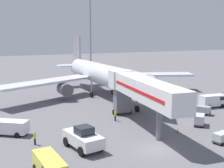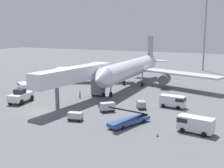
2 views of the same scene
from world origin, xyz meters
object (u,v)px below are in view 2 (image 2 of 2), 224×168
object	(u,v)px
baggage_cart_near_left	(141,104)
ground_crew_worker_midground	(16,92)
apron_light_mast	(206,12)
safety_cone_bravo	(158,134)
baggage_cart_outer_right	(107,107)
ground_crew_worker_foreground	(80,93)
baggage_cart_outer_left	(75,116)
service_van_near_right	(24,86)
airplane_at_gate	(133,68)
pushback_tug	(21,96)
service_van_far_left	(195,124)
service_van_mid_left	(173,101)
belt_loader_truck	(129,120)
safety_cone_alpha	(80,109)
jet_bridge	(77,76)

from	to	relation	value
baggage_cart_near_left	ground_crew_worker_midground	distance (m)	27.65
apron_light_mast	safety_cone_bravo	bearing A→B (deg)	-84.57
baggage_cart_near_left	baggage_cart_outer_right	xyz separation A→B (m)	(-4.48, -4.54, 0.10)
ground_crew_worker_foreground	ground_crew_worker_midground	distance (m)	13.88
baggage_cart_outer_left	ground_crew_worker_foreground	distance (m)	15.88
service_van_near_right	apron_light_mast	distance (m)	66.60
airplane_at_gate	ground_crew_worker_foreground	bearing A→B (deg)	-105.31
airplane_at_gate	pushback_tug	bearing A→B (deg)	-115.80
service_van_far_left	service_van_mid_left	xyz separation A→B (m)	(-6.24, 11.73, -0.02)
ground_crew_worker_foreground	apron_light_mast	size ratio (longest dim) A/B	0.06
airplane_at_gate	service_van_mid_left	size ratio (longest dim) A/B	9.50
pushback_tug	belt_loader_truck	size ratio (longest dim) A/B	0.79
belt_loader_truck	service_van_far_left	world-z (taller)	belt_loader_truck
baggage_cart_near_left	apron_light_mast	xyz separation A→B (m)	(0.46, 57.96, 19.42)
baggage_cart_near_left	belt_loader_truck	bearing A→B (deg)	-79.22
baggage_cart_near_left	ground_crew_worker_foreground	xyz separation A→B (m)	(-14.69, 2.31, 0.14)
baggage_cart_outer_left	baggage_cart_outer_right	xyz separation A→B (m)	(2.04, 6.76, 0.14)
service_van_mid_left	ground_crew_worker_midground	distance (m)	33.03
belt_loader_truck	ground_crew_worker_midground	distance (m)	29.94
safety_cone_alpha	airplane_at_gate	bearing A→B (deg)	91.92
service_van_near_right	service_van_mid_left	distance (m)	34.96
airplane_at_gate	pushback_tug	size ratio (longest dim) A/B	7.34
baggage_cart_outer_left	safety_cone_bravo	distance (m)	13.67
belt_loader_truck	baggage_cart_outer_left	world-z (taller)	belt_loader_truck
safety_cone_bravo	apron_light_mast	distance (m)	73.14
baggage_cart_outer_left	service_van_mid_left	bearing A→B (deg)	52.20
service_van_far_left	belt_loader_truck	bearing A→B (deg)	-173.47
service_van_near_right	service_van_mid_left	bearing A→B (deg)	2.47
airplane_at_gate	baggage_cart_near_left	xyz separation A→B (m)	(10.04, -19.32, -3.76)
service_van_far_left	apron_light_mast	xyz separation A→B (m)	(-10.67, 66.28, 18.93)
baggage_cart_near_left	service_van_near_right	bearing A→B (deg)	176.37
service_van_near_right	apron_light_mast	bearing A→B (deg)	61.46
pushback_tug	service_van_far_left	bearing A→B (deg)	-2.97
baggage_cart_near_left	ground_crew_worker_midground	size ratio (longest dim) A/B	1.51
ground_crew_worker_midground	pushback_tug	bearing A→B (deg)	-35.20
baggage_cart_near_left	jet_bridge	bearing A→B (deg)	-173.08
service_van_far_left	baggage_cart_outer_left	world-z (taller)	service_van_far_left
apron_light_mast	belt_loader_truck	bearing A→B (deg)	-88.87
safety_cone_alpha	jet_bridge	bearing A→B (deg)	127.11
service_van_near_right	baggage_cart_near_left	world-z (taller)	service_van_near_right
airplane_at_gate	belt_loader_truck	size ratio (longest dim) A/B	5.80
safety_cone_alpha	apron_light_mast	distance (m)	67.71
safety_cone_alpha	safety_cone_bravo	bearing A→B (deg)	-20.39
baggage_cart_outer_left	safety_cone_bravo	world-z (taller)	baggage_cart_outer_left
baggage_cart_outer_left	safety_cone_alpha	world-z (taller)	baggage_cart_outer_left
pushback_tug	service_van_mid_left	distance (m)	29.21
service_van_mid_left	service_van_far_left	bearing A→B (deg)	-62.00
pushback_tug	safety_cone_bravo	size ratio (longest dim) A/B	11.11
service_van_far_left	baggage_cart_outer_left	bearing A→B (deg)	-170.41
apron_light_mast	pushback_tug	bearing A→B (deg)	-109.63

